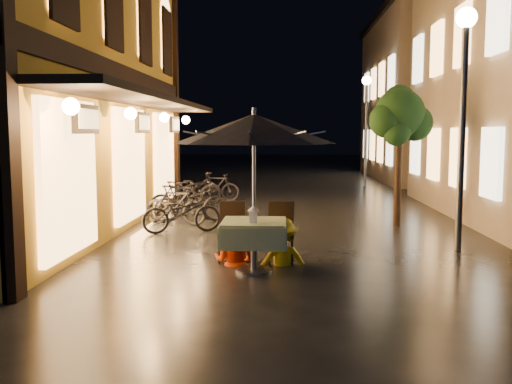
# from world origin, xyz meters

# --- Properties ---
(ground) EXTENTS (90.00, 90.00, 0.00)m
(ground) POSITION_xyz_m (0.00, 0.00, 0.00)
(ground) COLOR black
(ground) RESTS_ON ground
(west_building) EXTENTS (5.90, 11.40, 7.40)m
(west_building) POSITION_xyz_m (-5.72, 4.00, 3.71)
(west_building) COLOR gold
(west_building) RESTS_ON ground
(east_building_far) EXTENTS (7.30, 10.30, 7.30)m
(east_building_far) POSITION_xyz_m (7.49, 18.00, 3.66)
(east_building_far) COLOR #A59485
(east_building_far) RESTS_ON ground
(street_tree) EXTENTS (1.43, 1.20, 3.15)m
(street_tree) POSITION_xyz_m (2.41, 4.51, 2.42)
(street_tree) COLOR black
(street_tree) RESTS_ON ground
(streetlamp_near) EXTENTS (0.36, 0.36, 4.23)m
(streetlamp_near) POSITION_xyz_m (3.00, 2.00, 2.92)
(streetlamp_near) COLOR #59595E
(streetlamp_near) RESTS_ON ground
(streetlamp_far) EXTENTS (0.36, 0.36, 4.23)m
(streetlamp_far) POSITION_xyz_m (3.00, 14.00, 2.92)
(streetlamp_far) COLOR #59595E
(streetlamp_far) RESTS_ON ground
(cafe_table) EXTENTS (0.99, 0.99, 0.78)m
(cafe_table) POSITION_xyz_m (-0.55, 0.25, 0.59)
(cafe_table) COLOR #59595E
(cafe_table) RESTS_ON ground
(patio_umbrella) EXTENTS (2.41, 2.41, 2.46)m
(patio_umbrella) POSITION_xyz_m (-0.55, 0.25, 2.15)
(patio_umbrella) COLOR #59595E
(patio_umbrella) RESTS_ON ground
(cafe_chair_left) EXTENTS (0.42, 0.42, 0.97)m
(cafe_chair_left) POSITION_xyz_m (-0.95, 0.99, 0.54)
(cafe_chair_left) COLOR black
(cafe_chair_left) RESTS_ON ground
(cafe_chair_right) EXTENTS (0.42, 0.42, 0.97)m
(cafe_chair_right) POSITION_xyz_m (-0.15, 0.99, 0.54)
(cafe_chair_right) COLOR black
(cafe_chair_right) RESTS_ON ground
(table_lantern) EXTENTS (0.16, 0.16, 0.25)m
(table_lantern) POSITION_xyz_m (-0.55, 0.05, 0.92)
(table_lantern) COLOR white
(table_lantern) RESTS_ON cafe_table
(person_orange) EXTENTS (0.86, 0.76, 1.50)m
(person_orange) POSITION_xyz_m (-0.89, 0.79, 0.75)
(person_orange) COLOR red
(person_orange) RESTS_ON ground
(person_yellow) EXTENTS (1.03, 0.74, 1.45)m
(person_yellow) POSITION_xyz_m (-0.13, 0.78, 0.72)
(person_yellow) COLOR yellow
(person_yellow) RESTS_ON ground
(bicycle_0) EXTENTS (1.75, 1.11, 0.87)m
(bicycle_0) POSITION_xyz_m (-2.24, 3.51, 0.43)
(bicycle_0) COLOR black
(bicycle_0) RESTS_ON ground
(bicycle_1) EXTENTS (1.56, 0.78, 0.90)m
(bicycle_1) POSITION_xyz_m (-2.56, 4.51, 0.45)
(bicycle_1) COLOR black
(bicycle_1) RESTS_ON ground
(bicycle_2) EXTENTS (1.89, 1.21, 0.94)m
(bicycle_2) POSITION_xyz_m (-2.28, 4.92, 0.47)
(bicycle_2) COLOR black
(bicycle_2) RESTS_ON ground
(bicycle_3) EXTENTS (1.53, 0.79, 0.88)m
(bicycle_3) POSITION_xyz_m (-2.72, 5.87, 0.44)
(bicycle_3) COLOR black
(bicycle_3) RESTS_ON ground
(bicycle_4) EXTENTS (1.83, 0.86, 0.92)m
(bicycle_4) POSITION_xyz_m (-2.80, 7.94, 0.46)
(bicycle_4) COLOR black
(bicycle_4) RESTS_ON ground
(bicycle_5) EXTENTS (1.52, 0.67, 0.88)m
(bicycle_5) POSITION_xyz_m (-2.18, 8.92, 0.44)
(bicycle_5) COLOR black
(bicycle_5) RESTS_ON ground
(bicycle_6) EXTENTS (1.73, 0.80, 0.88)m
(bicycle_6) POSITION_xyz_m (-2.82, 8.84, 0.44)
(bicycle_6) COLOR black
(bicycle_6) RESTS_ON ground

